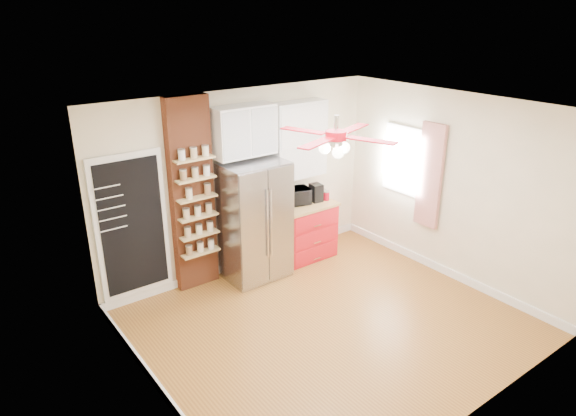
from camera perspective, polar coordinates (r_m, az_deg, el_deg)
floor at (r=6.68m, az=4.63°, el=-12.66°), size 4.50×4.50×0.00m
ceiling at (r=5.63m, az=5.46°, el=10.73°), size 4.50×4.50×0.00m
wall_back at (r=7.53m, az=-5.13°, el=2.89°), size 4.50×0.02×2.70m
wall_front at (r=4.89m, az=20.92°, el=-9.36°), size 4.50×0.02×2.70m
wall_left at (r=4.96m, az=-15.04°, el=-8.14°), size 0.02×4.00×2.70m
wall_right at (r=7.62m, az=17.79°, el=2.15°), size 0.02×4.00×2.70m
chalkboard at (r=6.91m, az=-16.93°, el=-1.97°), size 0.95×0.05×1.95m
brick_pillar at (r=7.08m, az=-10.62°, el=1.37°), size 0.60×0.16×2.70m
fridge at (r=7.38m, az=-3.81°, el=-1.42°), size 0.90×0.70×1.75m
upper_glass_cabinet at (r=7.14m, az=-4.93°, el=8.54°), size 0.90×0.35×0.70m
red_cabinet at (r=8.10m, az=1.81°, el=-2.46°), size 0.94×0.64×0.90m
upper_shelf_unit at (r=7.77m, az=1.15°, el=7.59°), size 0.90×0.30×1.15m
window at (r=8.07m, az=12.74°, el=5.21°), size 0.04×0.75×1.05m
curtain at (r=7.73m, az=15.49°, el=3.46°), size 0.06×0.40×1.55m
ceiling_fan at (r=5.69m, az=5.36°, el=7.99°), size 1.40×1.40×0.44m
toaster_oven at (r=7.87m, az=0.73°, el=1.32°), size 0.52×0.41×0.25m
coffee_maker at (r=8.00m, az=3.13°, el=1.72°), size 0.19×0.22×0.28m
canister_left at (r=8.07m, az=4.27°, el=1.34°), size 0.11×0.11×0.14m
canister_right at (r=8.13m, az=3.87°, el=1.53°), size 0.09×0.09×0.14m
pantry_jar_oats at (r=6.89m, az=-10.95°, el=1.57°), size 0.11×0.11×0.14m
pantry_jar_beans at (r=7.00m, az=-8.93°, el=2.07°), size 0.10×0.10×0.14m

